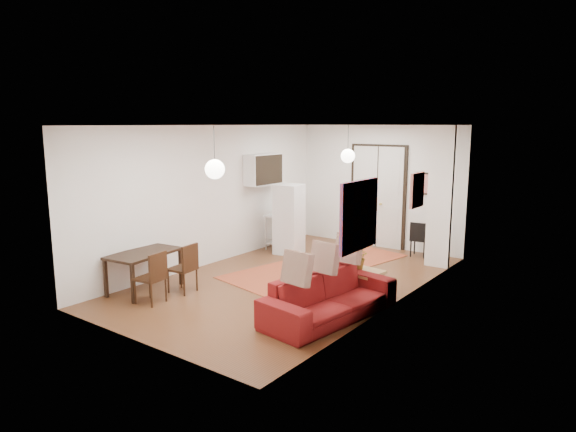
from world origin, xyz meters
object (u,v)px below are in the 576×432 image
Objects in this scene: kitchen_counter at (285,226)px; fridge at (289,219)px; coffee_table at (353,272)px; dining_table at (144,256)px; black_side_chair at (421,236)px; sofa at (330,297)px; dining_chair_far at (154,272)px; dining_chair_near at (186,263)px.

fridge reaches higher than kitchen_counter.
dining_table is (-3.05, -2.07, 0.23)m from coffee_table.
black_side_chair is at bearing 24.68° from fridge.
sofa is 2.93× the size of black_side_chair.
coffee_table is 0.69× the size of fridge.
sofa is at bearing 104.50° from dining_chair_far.
coffee_table is at bearing 125.95° from dining_chair_far.
black_side_chair is at bearing 12.68° from sofa.
fridge reaches higher than dining_chair_near.
dining_chair_near reaches higher than sofa.
dining_chair_far is at bearing -136.49° from coffee_table.
coffee_table is 3.06m from fridge.
fridge is at bearing 53.39° from sofa.
black_side_chair is (-0.08, 3.20, 0.06)m from coffee_table.
kitchen_counter is 0.72× the size of fridge.
black_side_chair is at bearing 91.37° from coffee_table.
dining_table is 1.55× the size of dining_chair_far.
fridge reaches higher than black_side_chair.
kitchen_counter is at bearing 145.81° from coffee_table.
kitchen_counter is 4.14m from dining_table.
coffee_table is at bearing -42.19° from kitchen_counter.
kitchen_counter is 1.45× the size of black_side_chair.
coffee_table is at bearing -39.89° from fridge.
fridge is at bearing 148.11° from coffee_table.
dining_chair_far is (0.59, -0.26, -0.12)m from dining_table.
kitchen_counter is at bearing -179.90° from dining_chair_far.
fridge reaches higher than dining_chair_far.
dining_chair_near is (0.59, 0.44, -0.12)m from dining_table.
dining_chair_near is 0.70m from dining_chair_far.
dining_chair_near is at bearing 56.98° from black_side_chair.
dining_chair_far is at bearing -96.24° from fridge.
dining_chair_near is (-2.74, -0.41, 0.17)m from sofa.
coffee_table is 1.25× the size of dining_chair_near.
black_side_chair is at bearing 12.93° from kitchen_counter.
coffee_table is 0.96× the size of kitchen_counter.
dining_chair_near is (-2.45, -1.63, 0.11)m from coffee_table.
coffee_table is 3.39m from dining_chair_far.
sofa is at bearing -76.83° from coffee_table.
dining_chair_far is (-2.45, -2.33, 0.11)m from coffee_table.
fridge is at bearing -52.74° from kitchen_counter.
dining_table is 0.66m from dining_chair_far.
kitchen_counter is 1.30× the size of dining_chair_far.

